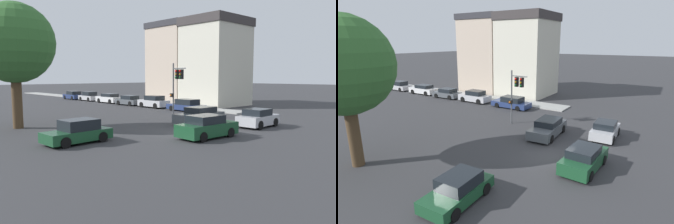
{
  "view_description": "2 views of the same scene",
  "coord_description": "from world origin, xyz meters",
  "views": [
    {
      "loc": [
        -17.01,
        -15.9,
        4.01
      ],
      "look_at": [
        0.41,
        2.4,
        1.25
      ],
      "focal_mm": 35.0,
      "sensor_mm": 36.0,
      "label": 1
    },
    {
      "loc": [
        -16.11,
        -6.45,
        7.9
      ],
      "look_at": [
        1.37,
        4.83,
        2.27
      ],
      "focal_mm": 28.0,
      "sensor_mm": 36.0,
      "label": 2
    }
  ],
  "objects": [
    {
      "name": "parked_car_1",
      "position": [
        10.55,
        15.71,
        0.74
      ],
      "size": [
        1.94,
        4.35,
        1.56
      ],
      "rotation": [
        0.0,
        0.0,
        1.57
      ],
      "color": "#B7B7BC",
      "rests_on": "ground_plane"
    },
    {
      "name": "parked_car_0",
      "position": [
        10.46,
        9.88,
        0.66
      ],
      "size": [
        2.08,
        4.84,
        1.4
      ],
      "rotation": [
        0.0,
        0.0,
        1.55
      ],
      "color": "navy",
      "rests_on": "ground_plane"
    },
    {
      "name": "rowhouse_backdrop",
      "position": [
        18.7,
        15.61,
        5.98
      ],
      "size": [
        8.03,
        14.28,
        11.92
      ],
      "color": "beige",
      "rests_on": "ground_plane"
    },
    {
      "name": "parked_car_5",
      "position": [
        10.42,
        36.89,
        0.68
      ],
      "size": [
        2.11,
        4.51,
        1.43
      ],
      "rotation": [
        0.0,
        0.0,
        1.55
      ],
      "color": "navy",
      "rests_on": "ground_plane"
    },
    {
      "name": "parked_car_4",
      "position": [
        10.59,
        31.83,
        0.71
      ],
      "size": [
        1.95,
        4.18,
        1.51
      ],
      "rotation": [
        0.0,
        0.0,
        1.55
      ],
      "color": "#B7B7BC",
      "rests_on": "ground_plane"
    },
    {
      "name": "crossing_car_1",
      "position": [
        -0.59,
        -2.33,
        0.71
      ],
      "size": [
        4.32,
        2.14,
        1.5
      ],
      "rotation": [
        0.0,
        0.0,
        -0.06
      ],
      "color": "#194728",
      "rests_on": "ground_plane"
    },
    {
      "name": "crossing_car_0",
      "position": [
        -7.53,
        1.95,
        0.67
      ],
      "size": [
        4.08,
        2.04,
        1.43
      ],
      "rotation": [
        0.0,
        0.0,
        3.19
      ],
      "color": "#194728",
      "rests_on": "ground_plane"
    },
    {
      "name": "street_tree",
      "position": [
        -8.12,
        10.29,
        6.48
      ],
      "size": [
        6.07,
        6.07,
        9.56
      ],
      "color": "#4C3823",
      "rests_on": "ground_plane"
    },
    {
      "name": "traffic_signal",
      "position": [
        5.02,
        6.05,
        3.6
      ],
      "size": [
        0.54,
        1.91,
        5.25
      ],
      "rotation": [
        0.0,
        0.0,
        3.09
      ],
      "color": "#515456",
      "rests_on": "ground_plane"
    },
    {
      "name": "crossing_car_2",
      "position": [
        3.84,
        2.13,
        0.69
      ],
      "size": [
        4.86,
        2.19,
        1.44
      ],
      "rotation": [
        0.0,
        0.0,
        3.19
      ],
      "color": "#4C5156",
      "rests_on": "ground_plane"
    },
    {
      "name": "ground_plane",
      "position": [
        0.0,
        0.0,
        0.0
      ],
      "size": [
        300.0,
        300.0,
        0.0
      ],
      "primitive_type": "plane",
      "color": "#333335"
    },
    {
      "name": "parked_car_2",
      "position": [
        10.43,
        20.73,
        0.65
      ],
      "size": [
        2.08,
        4.16,
        1.37
      ],
      "rotation": [
        0.0,
        0.0,
        1.61
      ],
      "color": "#4C5156",
      "rests_on": "ground_plane"
    },
    {
      "name": "parked_car_3",
      "position": [
        10.56,
        25.91,
        0.69
      ],
      "size": [
        2.04,
        4.69,
        1.43
      ],
      "rotation": [
        0.0,
        0.0,
        1.6
      ],
      "color": "silver",
      "rests_on": "ground_plane"
    },
    {
      "name": "crossing_car_3",
      "position": [
        5.92,
        -2.17,
        0.69
      ],
      "size": [
        3.85,
        1.98,
        1.46
      ],
      "rotation": [
        0.0,
        0.0,
        0.02
      ],
      "color": "#B7B7BC",
      "rests_on": "ground_plane"
    },
    {
      "name": "sidewalk_strip",
      "position": [
        13.34,
        33.91,
        0.06
      ],
      "size": [
        2.96,
        60.0,
        0.13
      ],
      "color": "#9E9E99",
      "rests_on": "ground_plane"
    }
  ]
}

